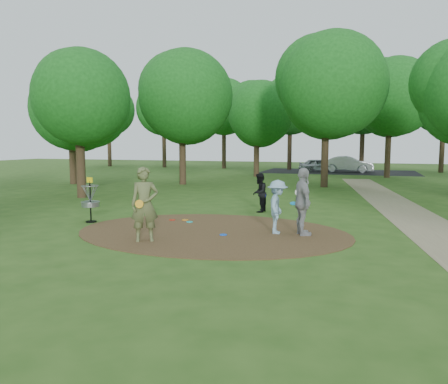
% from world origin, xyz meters
% --- Properties ---
extents(ground, '(100.00, 100.00, 0.00)m').
position_xyz_m(ground, '(0.00, 0.00, 0.00)').
color(ground, '#2D5119').
rests_on(ground, ground).
extents(dirt_clearing, '(8.40, 8.40, 0.02)m').
position_xyz_m(dirt_clearing, '(0.00, 0.00, 0.01)').
color(dirt_clearing, '#47301C').
rests_on(dirt_clearing, ground).
extents(footpath, '(7.55, 39.89, 0.01)m').
position_xyz_m(footpath, '(6.50, 2.00, 0.01)').
color(footpath, '#8C7A5B').
rests_on(footpath, ground).
extents(parking_lot, '(14.00, 8.00, 0.01)m').
position_xyz_m(parking_lot, '(2.00, 30.00, 0.00)').
color(parking_lot, black).
rests_on(parking_lot, ground).
extents(player_observer_with_disc, '(0.90, 0.80, 2.06)m').
position_xyz_m(player_observer_with_disc, '(-1.31, -1.77, 1.03)').
color(player_observer_with_disc, '#5F673C').
rests_on(player_observer_with_disc, ground).
extents(player_throwing_with_disc, '(0.96, 1.10, 1.61)m').
position_xyz_m(player_throwing_with_disc, '(1.94, 0.37, 0.81)').
color(player_throwing_with_disc, '#86AEC8').
rests_on(player_throwing_with_disc, ground).
extents(player_walking_with_disc, '(0.62, 0.78, 1.53)m').
position_xyz_m(player_walking_with_disc, '(0.47, 4.22, 0.77)').
color(player_walking_with_disc, black).
rests_on(player_walking_with_disc, ground).
extents(player_waiting_with_disc, '(0.93, 1.26, 1.99)m').
position_xyz_m(player_waiting_with_disc, '(2.69, 0.35, 0.99)').
color(player_waiting_with_disc, '#9B9B9D').
rests_on(player_waiting_with_disc, ground).
extents(disc_ground_cyan, '(0.22, 0.22, 0.02)m').
position_xyz_m(disc_ground_cyan, '(-1.25, 1.24, 0.03)').
color(disc_ground_cyan, '#18C6C3').
rests_on(disc_ground_cyan, dirt_clearing).
extents(disc_ground_blue, '(0.22, 0.22, 0.02)m').
position_xyz_m(disc_ground_blue, '(0.49, -0.39, 0.03)').
color(disc_ground_blue, blue).
rests_on(disc_ground_blue, dirt_clearing).
extents(disc_ground_red, '(0.22, 0.22, 0.02)m').
position_xyz_m(disc_ground_red, '(-1.98, 1.43, 0.03)').
color(disc_ground_red, red).
rests_on(disc_ground_red, dirt_clearing).
extents(car_left, '(3.89, 2.38, 1.24)m').
position_xyz_m(car_left, '(0.17, 29.55, 0.62)').
color(car_left, '#A6AAAD').
rests_on(car_left, ground).
extents(car_right, '(4.57, 1.63, 1.50)m').
position_xyz_m(car_right, '(2.85, 29.51, 0.75)').
color(car_right, '#B2B3BA').
rests_on(car_right, ground).
extents(disc_ground_orange, '(0.22, 0.22, 0.02)m').
position_xyz_m(disc_ground_orange, '(-1.54, 1.55, 0.03)').
color(disc_ground_orange, orange).
rests_on(disc_ground_orange, dirt_clearing).
extents(disc_golf_basket, '(0.63, 0.63, 1.54)m').
position_xyz_m(disc_golf_basket, '(-4.50, 0.30, 0.87)').
color(disc_golf_basket, black).
rests_on(disc_golf_basket, ground).
extents(tree_ring, '(37.24, 45.25, 9.08)m').
position_xyz_m(tree_ring, '(1.09, 10.64, 5.19)').
color(tree_ring, '#332316').
rests_on(tree_ring, ground).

